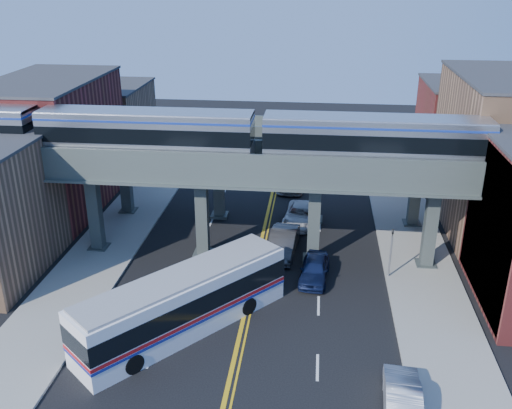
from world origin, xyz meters
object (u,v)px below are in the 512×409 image
car_parked_curb (402,397)px  car_lane_b (283,243)px  transit_bus (184,303)px  car_lane_a (314,269)px  transit_train (146,132)px  car_lane_c (300,215)px  traffic_signal (391,248)px  car_lane_d (293,178)px  stop_sign (254,270)px

car_parked_curb → car_lane_b: bearing=-62.6°
transit_bus → car_lane_a: transit_bus is taller
transit_train → car_lane_a: 14.76m
transit_train → car_lane_c: size_ratio=8.47×
car_lane_a → car_lane_b: size_ratio=0.85×
car_lane_c → traffic_signal: bearing=-47.4°
car_lane_b → car_lane_d: size_ratio=0.86×
car_lane_b → car_parked_curb: car_lane_b is taller
car_lane_d → traffic_signal: bearing=-62.2°
car_lane_a → car_parked_curb: (4.34, -12.05, 0.01)m
transit_bus → car_parked_curb: 12.98m
car_parked_curb → car_lane_c: bearing=-70.9°
car_lane_a → car_lane_c: car_lane_a is taller
traffic_signal → car_lane_b: 8.04m
car_lane_b → car_parked_curb: (6.70, -15.54, -0.10)m
traffic_signal → car_lane_a: (-5.04, -0.69, -1.52)m
car_parked_curb → car_lane_d: bearing=-73.2°
car_lane_d → car_lane_a: bearing=-78.3°
transit_train → car_lane_a: transit_train is taller
transit_bus → car_lane_d: transit_bus is taller
car_lane_c → transit_train: bearing=-143.5°
traffic_signal → car_lane_b: traffic_signal is taller
stop_sign → traffic_signal: size_ratio=0.64×
car_parked_curb → stop_sign: bearing=-45.8°
transit_bus → traffic_signal: bearing=-18.7°
transit_bus → car_lane_a: size_ratio=2.66×
car_lane_b → car_lane_c: (1.05, 5.55, -0.14)m
transit_train → car_parked_curb: size_ratio=9.48×
stop_sign → traffic_signal: traffic_signal is taller
car_lane_a → car_lane_d: bearing=102.9°
car_lane_c → car_lane_d: car_lane_d is taller
transit_train → traffic_signal: (16.86, -2.00, -6.90)m
car_lane_d → car_lane_c: bearing=-78.9°
car_lane_b → transit_bus: bearing=-111.5°
stop_sign → car_lane_b: size_ratio=0.49×
transit_train → stop_sign: (7.96, -5.00, -7.44)m
car_lane_c → car_lane_d: (-1.05, 8.52, 0.16)m
car_lane_a → car_lane_c: (-1.31, 9.04, -0.03)m
stop_sign → transit_train: bearing=147.9°
transit_train → transit_bus: transit_train is taller
car_lane_c → transit_bus: bearing=-106.0°
transit_bus → car_lane_b: 11.37m
stop_sign → car_lane_c: bearing=77.4°
traffic_signal → car_lane_c: 10.61m
transit_bus → car_lane_b: size_ratio=2.25×
traffic_signal → car_parked_curb: (-0.70, -12.74, -1.51)m
stop_sign → car_lane_d: (1.50, 19.87, -0.85)m
car_lane_a → car_lane_b: (-2.36, 3.49, 0.11)m
transit_bus → stop_sign: bearing=1.4°
transit_bus → car_lane_d: bearing=29.0°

